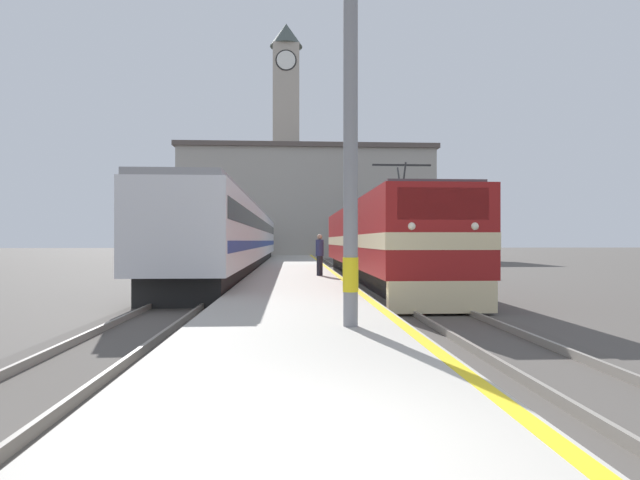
% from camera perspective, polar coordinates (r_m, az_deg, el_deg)
% --- Properties ---
extents(ground_plane, '(200.00, 200.00, 0.00)m').
position_cam_1_polar(ground_plane, '(33.50, -3.07, -3.33)').
color(ground_plane, '#514C47').
extents(platform, '(3.99, 140.00, 0.42)m').
position_cam_1_polar(platform, '(28.50, -3.04, -3.49)').
color(platform, '#ADA89E').
rests_on(platform, ground).
extents(rail_track_near, '(2.83, 140.00, 0.16)m').
position_cam_1_polar(rail_track_near, '(28.76, 4.28, -3.81)').
color(rail_track_near, '#514C47').
rests_on(rail_track_near, ground).
extents(rail_track_far, '(2.83, 140.00, 0.16)m').
position_cam_1_polar(rail_track_far, '(28.69, -9.67, -3.82)').
color(rail_track_far, '#514C47').
rests_on(rail_track_far, ground).
extents(locomotive_train, '(2.92, 19.00, 4.52)m').
position_cam_1_polar(locomotive_train, '(21.91, 6.64, -0.29)').
color(locomotive_train, black).
rests_on(locomotive_train, ground).
extents(passenger_train, '(2.92, 35.31, 3.85)m').
position_cam_1_polar(passenger_train, '(31.14, -9.15, 0.24)').
color(passenger_train, black).
rests_on(passenger_train, ground).
extents(catenary_mast, '(3.04, 0.28, 7.40)m').
position_cam_1_polar(catenary_mast, '(9.00, 4.34, 14.30)').
color(catenary_mast, gray).
rests_on(catenary_mast, platform).
extents(person_on_platform, '(0.34, 0.34, 1.76)m').
position_cam_1_polar(person_on_platform, '(21.27, -0.04, -1.58)').
color(person_on_platform, '#23232D').
rests_on(person_on_platform, platform).
extents(clock_tower, '(3.99, 3.99, 28.73)m').
position_cam_1_polar(clock_tower, '(63.01, -3.89, 12.00)').
color(clock_tower, '#ADA393').
rests_on(clock_tower, ground).
extents(station_building, '(27.75, 7.95, 12.15)m').
position_cam_1_polar(station_building, '(55.48, -1.51, 4.26)').
color(station_building, '#A8A399').
rests_on(station_building, ground).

